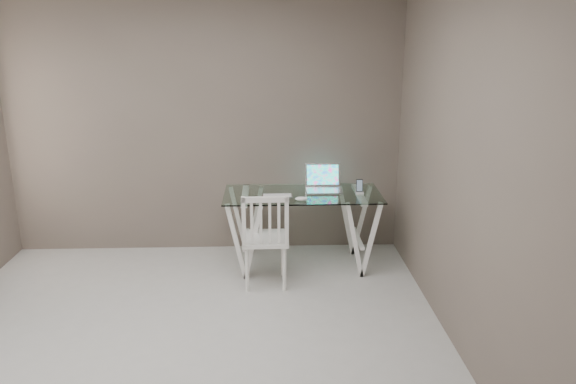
# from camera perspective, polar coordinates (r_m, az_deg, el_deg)

# --- Properties ---
(room) EXTENTS (4.50, 4.52, 2.71)m
(room) POSITION_cam_1_polar(r_m,az_deg,el_deg) (3.56, -13.45, 6.96)
(room) COLOR #AAA8A3
(room) RESTS_ON ground
(desk) EXTENTS (1.50, 0.70, 0.75)m
(desk) POSITION_cam_1_polar(r_m,az_deg,el_deg) (5.49, 1.45, -3.79)
(desk) COLOR silver
(desk) RESTS_ON ground
(chair) EXTENTS (0.42, 0.42, 0.90)m
(chair) POSITION_cam_1_polar(r_m,az_deg,el_deg) (5.01, -2.32, -4.47)
(chair) COLOR white
(chair) RESTS_ON ground
(laptop) EXTENTS (0.35, 0.32, 0.24)m
(laptop) POSITION_cam_1_polar(r_m,az_deg,el_deg) (5.51, 3.62, 0.84)
(laptop) COLOR silver
(laptop) RESTS_ON desk
(keyboard) EXTENTS (0.28, 0.12, 0.01)m
(keyboard) POSITION_cam_1_polar(r_m,az_deg,el_deg) (5.29, -1.09, -0.37)
(keyboard) COLOR silver
(keyboard) RESTS_ON desk
(mouse) EXTENTS (0.12, 0.07, 0.04)m
(mouse) POSITION_cam_1_polar(r_m,az_deg,el_deg) (5.15, 1.36, -0.69)
(mouse) COLOR white
(mouse) RESTS_ON desk
(phone_dock) EXTENTS (0.07, 0.07, 0.14)m
(phone_dock) POSITION_cam_1_polar(r_m,az_deg,el_deg) (5.41, 7.27, 0.25)
(phone_dock) COLOR white
(phone_dock) RESTS_ON desk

